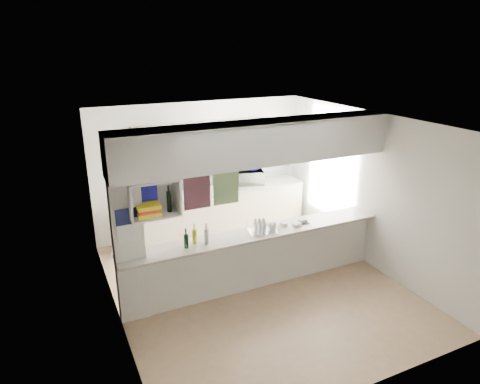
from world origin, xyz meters
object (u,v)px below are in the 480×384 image
microwave (250,177)px  bowl (252,169)px  dish_rack (263,226)px  wine_bottles (196,237)px

microwave → bowl: size_ratio=2.08×
dish_rack → wine_bottles: size_ratio=1.34×
microwave → wine_bottles: bearing=63.3°
microwave → wine_bottles: size_ratio=1.41×
microwave → dish_rack: bearing=83.2°
bowl → wine_bottles: bowl is taller
microwave → bowl: (0.05, -0.00, 0.17)m
microwave → wine_bottles: 2.88m
microwave → wine_bottles: (-1.92, -2.14, -0.03)m
microwave → bowl: bowl is taller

